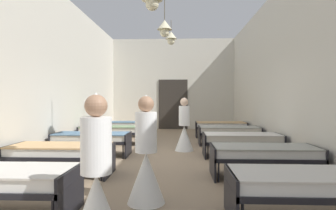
{
  "coord_description": "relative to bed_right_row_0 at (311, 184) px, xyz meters",
  "views": [
    {
      "loc": [
        0.37,
        -7.19,
        1.42
      ],
      "look_at": [
        0.0,
        1.14,
        1.27
      ],
      "focal_mm": 30.67,
      "sensor_mm": 36.0,
      "label": 1
    }
  ],
  "objects": [
    {
      "name": "bed_left_row_3",
      "position": [
        -3.78,
        5.7,
        0.0
      ],
      "size": [
        1.9,
        0.84,
        0.57
      ],
      "color": "black",
      "rests_on": "ground"
    },
    {
      "name": "bed_left_row_1",
      "position": [
        -3.78,
        1.9,
        0.0
      ],
      "size": [
        1.9,
        0.84,
        0.57
      ],
      "color": "black",
      "rests_on": "ground"
    },
    {
      "name": "nurse_near_aisle",
      "position": [
        -1.99,
        0.51,
        0.09
      ],
      "size": [
        0.52,
        0.52,
        1.49
      ],
      "rotation": [
        0.0,
        0.0,
        2.31
      ],
      "color": "white",
      "rests_on": "ground"
    },
    {
      "name": "bed_right_row_1",
      "position": [
        0.0,
        1.9,
        0.0
      ],
      "size": [
        1.9,
        0.84,
        0.57
      ],
      "color": "black",
      "rests_on": "ground"
    },
    {
      "name": "nurse_far_aisle",
      "position": [
        -1.42,
        4.58,
        0.09
      ],
      "size": [
        0.52,
        0.52,
        1.49
      ],
      "rotation": [
        0.0,
        0.0,
        3.81
      ],
      "color": "white",
      "rests_on": "ground"
    },
    {
      "name": "nurse_mid_aisle",
      "position": [
        -2.34,
        -0.65,
        0.09
      ],
      "size": [
        0.52,
        0.52,
        1.49
      ],
      "rotation": [
        0.0,
        0.0,
        1.52
      ],
      "color": "white",
      "rests_on": "ground"
    },
    {
      "name": "bed_right_row_3",
      "position": [
        0.0,
        5.7,
        0.0
      ],
      "size": [
        1.9,
        0.84,
        0.57
      ],
      "color": "black",
      "rests_on": "ground"
    },
    {
      "name": "bed_left_row_4",
      "position": [
        -3.78,
        7.6,
        0.0
      ],
      "size": [
        1.9,
        0.84,
        0.57
      ],
      "color": "black",
      "rests_on": "ground"
    },
    {
      "name": "ground_plane",
      "position": [
        -1.89,
        3.8,
        -0.49
      ],
      "size": [
        6.48,
        14.11,
        0.1
      ],
      "primitive_type": "cube",
      "color": "#8C755B"
    },
    {
      "name": "bed_right_row_0",
      "position": [
        0.0,
        0.0,
        0.0
      ],
      "size": [
        1.9,
        0.84,
        0.57
      ],
      "color": "black",
      "rests_on": "ground"
    },
    {
      "name": "room_shell",
      "position": [
        -1.89,
        5.12,
        1.76
      ],
      "size": [
        6.28,
        13.71,
        4.39
      ],
      "color": "beige",
      "rests_on": "ground"
    },
    {
      "name": "bed_left_row_2",
      "position": [
        -3.78,
        3.8,
        0.0
      ],
      "size": [
        1.9,
        0.84,
        0.57
      ],
      "color": "black",
      "rests_on": "ground"
    },
    {
      "name": "bed_right_row_4",
      "position": [
        0.0,
        7.6,
        0.0
      ],
      "size": [
        1.9,
        0.84,
        0.57
      ],
      "color": "black",
      "rests_on": "ground"
    },
    {
      "name": "bed_right_row_2",
      "position": [
        0.0,
        3.8,
        0.0
      ],
      "size": [
        1.9,
        0.84,
        0.57
      ],
      "color": "black",
      "rests_on": "ground"
    }
  ]
}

